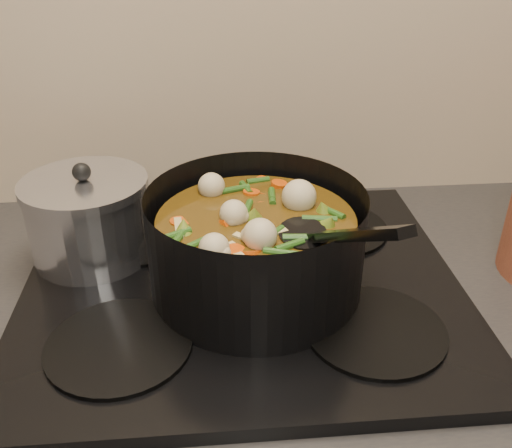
{
  "coord_description": "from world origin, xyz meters",
  "views": [
    {
      "loc": [
        -0.04,
        1.25,
        1.4
      ],
      "look_at": [
        0.02,
        1.91,
        1.03
      ],
      "focal_mm": 40.0,
      "sensor_mm": 36.0,
      "label": 1
    }
  ],
  "objects": [
    {
      "name": "stovetop",
      "position": [
        0.0,
        1.93,
        0.92
      ],
      "size": [
        0.62,
        0.54,
        0.03
      ],
      "color": "black",
      "rests_on": "counter"
    },
    {
      "name": "stockpot",
      "position": [
        0.02,
        1.91,
        1.0
      ],
      "size": [
        0.33,
        0.39,
        0.22
      ],
      "rotation": [
        0.0,
        0.0,
        0.12
      ],
      "color": "black",
      "rests_on": "stovetop"
    },
    {
      "name": "saucepan",
      "position": [
        -0.22,
        2.02,
        0.99
      ],
      "size": [
        0.19,
        0.19,
        0.15
      ],
      "rotation": [
        0.0,
        0.0,
        0.04
      ],
      "color": "silver",
      "rests_on": "stovetop"
    }
  ]
}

